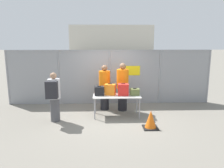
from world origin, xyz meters
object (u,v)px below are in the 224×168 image
(suitcase_red, at_px, (123,89))
(traveler_hooded, at_px, (54,95))
(suitcase_black, at_px, (99,91))
(suitcase_olive, at_px, (135,92))
(security_worker_near, at_px, (123,86))
(traffic_cone, at_px, (151,120))
(utility_trailer, at_px, (155,84))
(security_worker_far, at_px, (105,87))
(inspection_table, at_px, (117,97))
(suitcase_orange, at_px, (110,90))

(suitcase_red, height_order, traveler_hooded, traveler_hooded)
(suitcase_black, bearing_deg, suitcase_olive, -2.07)
(security_worker_near, height_order, traffic_cone, security_worker_near)
(utility_trailer, xyz_separation_m, traffic_cone, (-1.32, -5.08, -0.10))
(suitcase_black, relative_size, security_worker_far, 0.20)
(suitcase_black, distance_m, suitcase_red, 0.85)
(suitcase_black, bearing_deg, security_worker_near, 33.96)
(inspection_table, relative_size, traffic_cone, 2.91)
(suitcase_red, relative_size, traveler_hooded, 0.26)
(suitcase_black, bearing_deg, suitcase_red, -0.37)
(suitcase_orange, relative_size, suitcase_red, 0.97)
(suitcase_orange, distance_m, traveler_hooded, 1.94)
(suitcase_orange, height_order, suitcase_red, suitcase_red)
(suitcase_orange, bearing_deg, security_worker_near, 49.32)
(suitcase_orange, relative_size, security_worker_far, 0.24)
(traffic_cone, bearing_deg, suitcase_red, 121.38)
(inspection_table, xyz_separation_m, security_worker_far, (-0.43, 0.80, 0.21))
(inspection_table, xyz_separation_m, traffic_cone, (0.98, -1.16, -0.43))
(suitcase_olive, height_order, utility_trailer, suitcase_olive)
(security_worker_far, xyz_separation_m, utility_trailer, (2.72, 3.12, -0.54))
(traveler_hooded, distance_m, security_worker_near, 2.61)
(suitcase_black, height_order, utility_trailer, suitcase_black)
(suitcase_black, bearing_deg, suitcase_orange, 3.09)
(suitcase_red, bearing_deg, traveler_hooded, -166.88)
(security_worker_near, bearing_deg, traveler_hooded, 39.78)
(traffic_cone, bearing_deg, security_worker_far, 125.64)
(security_worker_far, xyz_separation_m, traffic_cone, (1.41, -1.96, -0.64))
(suitcase_black, bearing_deg, traffic_cone, -37.63)
(suitcase_olive, height_order, traveler_hooded, traveler_hooded)
(inspection_table, bearing_deg, traveler_hooded, -167.15)
(suitcase_orange, xyz_separation_m, suitcase_olive, (0.86, -0.07, -0.08))
(inspection_table, bearing_deg, security_worker_far, 118.00)
(suitcase_black, xyz_separation_m, suitcase_red, (0.85, -0.01, 0.04))
(suitcase_red, height_order, security_worker_far, security_worker_far)
(suitcase_orange, height_order, security_worker_near, security_worker_near)
(suitcase_olive, bearing_deg, traffic_cone, -73.78)
(suitcase_black, xyz_separation_m, security_worker_far, (0.19, 0.73, -0.01))
(traveler_hooded, height_order, utility_trailer, traveler_hooded)
(traveler_hooded, bearing_deg, security_worker_far, 13.51)
(inspection_table, height_order, suitcase_black, suitcase_black)
(security_worker_near, xyz_separation_m, security_worker_far, (-0.69, 0.14, -0.04))
(inspection_table, distance_m, traffic_cone, 1.58)
(traffic_cone, bearing_deg, suitcase_olive, 106.22)
(suitcase_red, distance_m, security_worker_far, 0.99)
(security_worker_far, bearing_deg, suitcase_olive, 125.88)
(traveler_hooded, bearing_deg, inspection_table, -11.20)
(utility_trailer, bearing_deg, inspection_table, -120.40)
(suitcase_red, bearing_deg, suitcase_black, 179.63)
(utility_trailer, bearing_deg, suitcase_orange, -123.44)
(suitcase_orange, bearing_deg, traffic_cone, -45.98)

